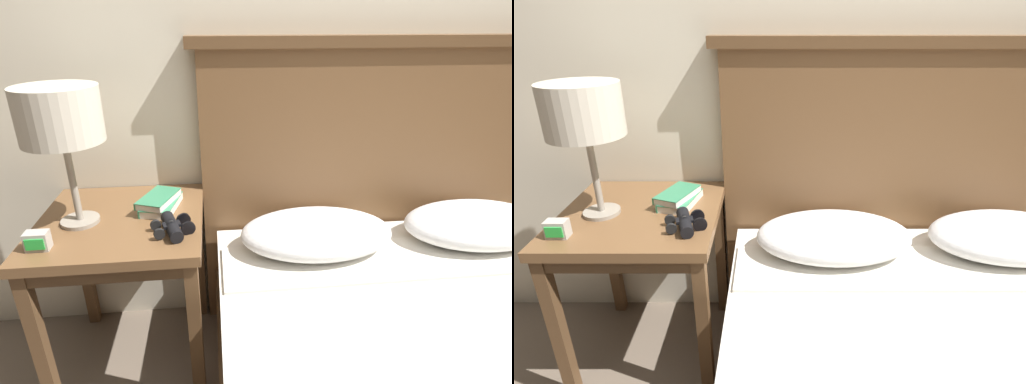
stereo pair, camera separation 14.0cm
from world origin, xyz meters
TOP-DOWN VIEW (x-y plane):
  - wall_back at (0.00, 0.91)m, footprint 8.00×0.06m
  - nightstand at (-0.67, 0.58)m, footprint 0.58×0.58m
  - table_lamp at (-0.80, 0.56)m, footprint 0.26×0.26m
  - book_on_nightstand at (-0.53, 0.64)m, footprint 0.15×0.21m
  - book_stacked_on_top at (-0.54, 0.64)m, footprint 0.16×0.20m
  - binoculars_pair at (-0.47, 0.45)m, footprint 0.15×0.16m
  - alarm_clock at (-0.88, 0.39)m, footprint 0.07×0.05m

SIDE VIEW (x-z plane):
  - nightstand at x=-0.67m, z-range 0.24..0.91m
  - book_on_nightstand at x=-0.53m, z-range 0.67..0.70m
  - binoculars_pair at x=-0.47m, z-range 0.67..0.71m
  - alarm_clock at x=-0.88m, z-range 0.67..0.73m
  - book_stacked_on_top at x=-0.54m, z-range 0.70..0.72m
  - table_lamp at x=-0.80m, z-range 0.80..1.28m
  - wall_back at x=0.00m, z-range 0.00..2.60m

